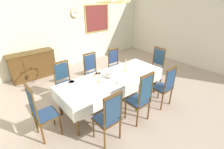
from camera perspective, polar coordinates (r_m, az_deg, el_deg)
The scene contains 26 objects.
ground at distance 4.54m, azimuth -0.74°, elevation -9.14°, with size 8.17×6.04×0.04m, color #B9A392.
back_wall at distance 6.46m, azimuth -19.05°, elevation 15.67°, with size 8.17×0.08×3.16m, color silver.
right_wall at distance 7.15m, azimuth 26.68°, elevation 15.29°, with size 0.08×6.04×3.16m, color silver.
dining_table at distance 4.09m, azimuth 0.28°, elevation -1.71°, with size 2.74×1.01×0.76m.
tablecloth at distance 4.09m, azimuth 0.28°, elevation -1.74°, with size 2.76×1.03×0.33m.
chair_south_a at distance 3.11m, azimuth -1.17°, elevation -14.51°, with size 0.44×0.42×1.13m.
chair_north_a at distance 4.44m, azimuth -16.12°, elevation -2.30°, with size 0.44×0.42×1.08m.
chair_south_b at distance 3.59m, azimuth 9.94°, elevation -8.04°, with size 0.44×0.42×1.22m.
chair_north_b at distance 4.80m, azimuth -6.73°, elevation 0.99°, with size 0.44×0.42×1.12m.
chair_south_c at distance 4.25m, azimuth 17.75°, elevation -3.80°, with size 0.44×0.42×1.10m.
chair_north_c at distance 5.30m, azimuth 1.34°, elevation 3.48°, with size 0.44×0.42×1.07m.
chair_head_west at distance 3.45m, azimuth -23.38°, elevation -11.85°, with size 0.42×0.44×1.20m.
chair_head_east at distance 5.35m, azimuth 14.95°, elevation 3.07°, with size 0.42×0.44×1.14m.
soup_tureen at distance 3.97m, azimuth -0.49°, elevation 0.16°, with size 0.24×0.24×0.20m.
candlestick_west at distance 3.75m, azimuth -4.83°, elevation -0.76°, with size 0.07×0.07×0.36m.
candlestick_east at distance 4.27m, azimuth 4.79°, elevation 2.61°, with size 0.07×0.07×0.35m.
bowl_near_left at distance 4.16m, azimuth -4.92°, elevation 0.24°, with size 0.17×0.17×0.04m.
bowl_near_right at distance 4.87m, azimuth 5.56°, elevation 4.16°, with size 0.17×0.17×0.04m.
bowl_far_left at distance 3.88m, azimuth -13.88°, elevation -2.59°, with size 0.16×0.16×0.04m.
bowl_far_right at distance 3.77m, azimuth 2.71°, elevation -2.67°, with size 0.16×0.16×0.04m.
spoon_primary at distance 4.13m, azimuth -6.40°, elevation -0.32°, with size 0.03×0.18×0.01m.
spoon_secondary at distance 4.97m, azimuth 6.21°, elevation 4.37°, with size 0.07×0.17×0.01m.
sideboard at distance 6.14m, azimuth -25.84°, elevation 2.93°, with size 1.44×0.48×0.90m.
mounted_clock at distance 6.67m, azimuth -12.86°, elevation 20.13°, with size 0.32×0.06×0.32m.
framed_painting at distance 7.24m, azimuth -5.18°, elevation 18.90°, with size 1.17×0.05×1.10m.
chandelier at distance 3.62m, azimuth 0.35°, elevation 24.14°, with size 0.70×0.70×0.66m.
Camera 1 is at (-2.34, -2.87, 2.61)m, focal length 26.24 mm.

